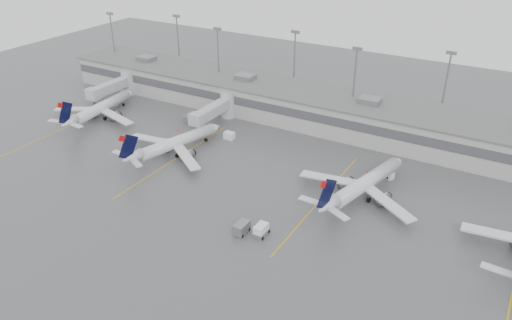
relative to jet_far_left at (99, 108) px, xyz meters
The scene contains 18 objects.
ground 58.70m from the jet_far_left, 32.98° to the right, with size 260.00×260.00×0.00m, color #4D4D4F.
terminal 55.68m from the jet_far_left, 27.92° to the left, with size 152.00×17.00×9.45m.
light_masts 59.31m from the jet_far_left, 32.91° to the left, with size 142.40×8.00×20.60m.
jet_bridge_left 15.22m from the jet_far_left, 114.58° to the left, with size 4.00×17.20×7.00m.
jet_bridge_right 31.85m from the jet_far_left, 25.70° to the left, with size 4.00×17.20×7.00m.
stand_markings 49.90m from the jet_far_left, ahead, with size 105.25×40.00×0.01m.
jet_far_left is the anchor object (origin of this frame).
jet_mid_left 30.65m from the jet_far_left, 12.56° to the right, with size 23.76×26.99×8.92m.
jet_mid_right 73.24m from the jet_far_left, ahead, with size 25.00×28.37×9.34m.
baggage_tug 66.58m from the jet_far_left, 20.58° to the right, with size 2.08×3.20×2.06m.
baggage_cart 64.04m from the jet_far_left, 22.59° to the right, with size 1.85×3.19×2.05m.
gse_uld_a 9.41m from the jet_far_left, 111.10° to the left, with size 2.21×1.47×1.56m, color white.
gse_uld_b 37.07m from the jet_far_left, 10.16° to the left, with size 2.48×1.65×1.75m, color white.
gse_uld_c 75.84m from the jet_far_left, ahead, with size 2.15×1.44×1.53m, color white.
gse_loader 24.05m from the jet_far_left, 23.98° to the left, with size 2.05×3.28×2.05m, color slate.
cone_a 6.19m from the jet_far_left, 47.02° to the left, with size 0.40×0.40×0.63m, color #F43105.
cone_b 23.20m from the jet_far_left, 10.28° to the left, with size 0.38×0.38×0.60m, color #F43105.
cone_c 71.41m from the jet_far_left, ahead, with size 0.43×0.43×0.69m, color #F43105.
Camera 1 is at (47.80, -52.87, 52.00)m, focal length 35.00 mm.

